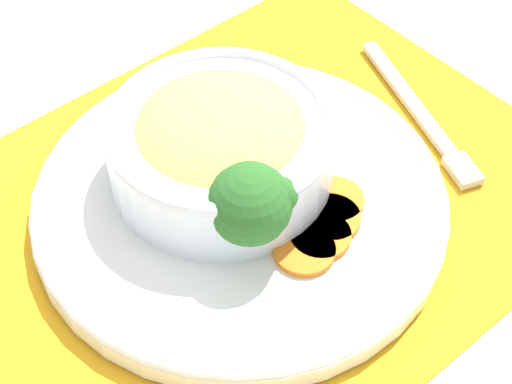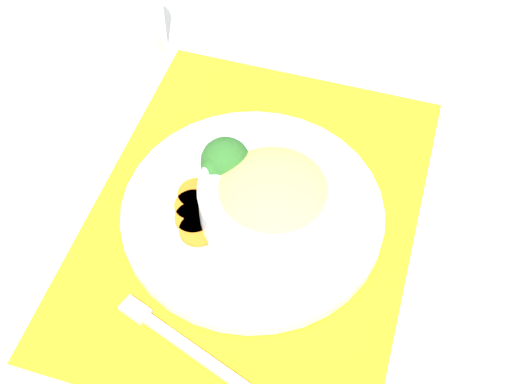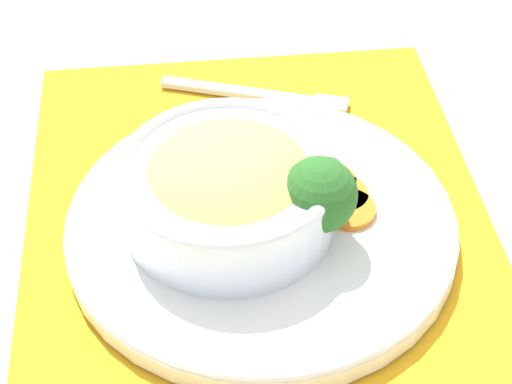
% 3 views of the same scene
% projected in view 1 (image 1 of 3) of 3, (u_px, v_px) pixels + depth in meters
% --- Properties ---
extents(ground_plane, '(4.00, 4.00, 0.00)m').
position_uv_depth(ground_plane, '(240.00, 213.00, 0.65)').
color(ground_plane, white).
extents(placemat, '(0.55, 0.44, 0.00)m').
position_uv_depth(placemat, '(240.00, 212.00, 0.65)').
color(placemat, orange).
rests_on(placemat, ground_plane).
extents(plate, '(0.31, 0.31, 0.02)m').
position_uv_depth(plate, '(240.00, 200.00, 0.64)').
color(plate, white).
rests_on(plate, placemat).
extents(bowl, '(0.17, 0.17, 0.07)m').
position_uv_depth(bowl, '(222.00, 143.00, 0.63)').
color(bowl, silver).
rests_on(bowl, plate).
extents(broccoli_floret, '(0.06, 0.06, 0.07)m').
position_uv_depth(broccoli_floret, '(251.00, 205.00, 0.57)').
color(broccoli_floret, '#759E51').
rests_on(broccoli_floret, plate).
extents(carrot_slice_near, '(0.04, 0.04, 0.01)m').
position_uv_depth(carrot_slice_near, '(304.00, 250.00, 0.60)').
color(carrot_slice_near, orange).
rests_on(carrot_slice_near, plate).
extents(carrot_slice_middle, '(0.04, 0.04, 0.01)m').
position_uv_depth(carrot_slice_middle, '(320.00, 236.00, 0.61)').
color(carrot_slice_middle, orange).
rests_on(carrot_slice_middle, plate).
extents(carrot_slice_far, '(0.04, 0.04, 0.01)m').
position_uv_depth(carrot_slice_far, '(330.00, 218.00, 0.62)').
color(carrot_slice_far, orange).
rests_on(carrot_slice_far, plate).
extents(carrot_slice_extra, '(0.04, 0.04, 0.01)m').
position_uv_depth(carrot_slice_extra, '(334.00, 200.00, 0.63)').
color(carrot_slice_extra, orange).
rests_on(carrot_slice_extra, plate).
extents(fork, '(0.05, 0.18, 0.01)m').
position_uv_depth(fork, '(428.00, 124.00, 0.71)').
color(fork, '#B7B7BC').
rests_on(fork, placemat).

